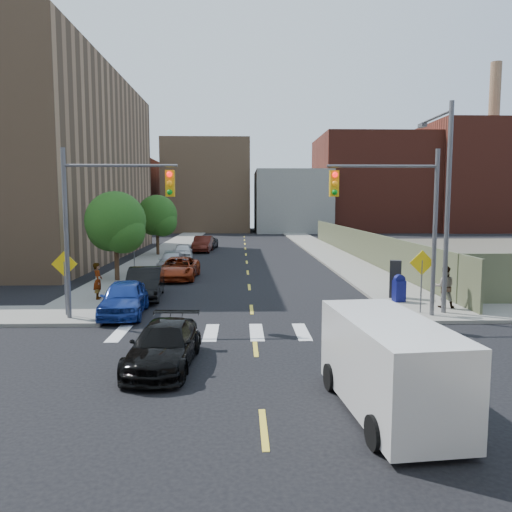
{
  "coord_description": "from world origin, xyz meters",
  "views": [
    {
      "loc": [
        -0.48,
        -14.23,
        4.84
      ],
      "look_at": [
        0.33,
        12.16,
        2.0
      ],
      "focal_mm": 35.0,
      "sensor_mm": 36.0,
      "label": 1
    }
  ],
  "objects": [
    {
      "name": "mailbox",
      "position": [
        7.03,
        8.88,
        0.78
      ],
      "size": [
        0.61,
        0.52,
        1.3
      ],
      "rotation": [
        0.0,
        0.0,
        0.23
      ],
      "color": "navy",
      "rests_on": "sidewalk_ne"
    },
    {
      "name": "cargo_van",
      "position": [
        2.88,
        -3.12,
        1.17
      ],
      "size": [
        2.41,
        5.0,
        2.22
      ],
      "rotation": [
        0.0,
        0.0,
        0.1
      ],
      "color": "silver",
      "rests_on": "ground"
    },
    {
      "name": "payphone",
      "position": [
        7.16,
        9.94,
        1.07
      ],
      "size": [
        0.65,
        0.58,
        1.85
      ],
      "primitive_type": "cube",
      "rotation": [
        0.0,
        0.0,
        -0.27
      ],
      "color": "black",
      "rests_on": "sidewalk_ne"
    },
    {
      "name": "parked_car_white",
      "position": [
        -5.41,
        28.09,
        0.68
      ],
      "size": [
        1.92,
        4.1,
        1.36
      ],
      "primitive_type": "imported",
      "rotation": [
        0.0,
        0.0,
        0.08
      ],
      "color": "silver",
      "rests_on": "ground"
    },
    {
      "name": "smokestack",
      "position": [
        42.0,
        70.0,
        14.0
      ],
      "size": [
        1.8,
        1.8,
        28.0
      ],
      "primitive_type": "cylinder",
      "color": "#8C6B4C",
      "rests_on": "ground"
    },
    {
      "name": "sidewalk_ne",
      "position": [
        7.75,
        41.5,
        0.07
      ],
      "size": [
        3.5,
        73.0,
        0.15
      ],
      "primitive_type": "cube",
      "color": "gray",
      "rests_on": "ground"
    },
    {
      "name": "warn_sign_nw",
      "position": [
        -7.8,
        6.5,
        1.99
      ],
      "size": [
        1.06,
        0.06,
        2.83
      ],
      "color": "#59595E",
      "rests_on": "ground"
    },
    {
      "name": "pedestrian_west",
      "position": [
        -7.45,
        9.99,
        1.04
      ],
      "size": [
        0.53,
        0.71,
        1.77
      ],
      "primitive_type": "imported",
      "rotation": [
        0.0,
        0.0,
        1.75
      ],
      "color": "gray",
      "rests_on": "sidewalk_nw"
    },
    {
      "name": "bg_bldg_west",
      "position": [
        -22.0,
        70.0,
        6.0
      ],
      "size": [
        14.0,
        18.0,
        12.0
      ],
      "primitive_type": "cube",
      "color": "#592319",
      "rests_on": "ground"
    },
    {
      "name": "signal_ne",
      "position": [
        5.98,
        6.0,
        4.53
      ],
      "size": [
        4.59,
        0.3,
        7.0
      ],
      "color": "#59595E",
      "rests_on": "ground"
    },
    {
      "name": "parked_car_silver",
      "position": [
        -5.44,
        21.43,
        0.63
      ],
      "size": [
        1.85,
        4.38,
        1.26
      ],
      "primitive_type": "imported",
      "rotation": [
        0.0,
        0.0,
        0.02
      ],
      "color": "#B0B3B8",
      "rests_on": "ground"
    },
    {
      "name": "parked_car_red",
      "position": [
        -4.44,
        17.18,
        0.69
      ],
      "size": [
        2.46,
        5.06,
        1.39
      ],
      "primitive_type": "imported",
      "rotation": [
        0.0,
        0.0,
        -0.03
      ],
      "color": "maroon",
      "rests_on": "ground"
    },
    {
      "name": "warn_sign_ne",
      "position": [
        7.2,
        6.5,
        1.99
      ],
      "size": [
        1.06,
        0.06,
        2.83
      ],
      "color": "#59595E",
      "rests_on": "ground"
    },
    {
      "name": "parked_car_black",
      "position": [
        -5.33,
        10.84,
        0.78
      ],
      "size": [
        2.03,
        4.84,
        1.55
      ],
      "primitive_type": "imported",
      "rotation": [
        0.0,
        0.0,
        0.08
      ],
      "color": "black",
      "rests_on": "ground"
    },
    {
      "name": "sidewalk_nw",
      "position": [
        -7.75,
        41.5,
        0.07
      ],
      "size": [
        3.5,
        73.0,
        0.15
      ],
      "primitive_type": "cube",
      "color": "gray",
      "rests_on": "ground"
    },
    {
      "name": "bg_bldg_east",
      "position": [
        22.0,
        72.0,
        8.0
      ],
      "size": [
        18.0,
        18.0,
        16.0
      ],
      "primitive_type": "cube",
      "color": "#592319",
      "rests_on": "ground"
    },
    {
      "name": "fence_north",
      "position": [
        9.6,
        28.0,
        1.25
      ],
      "size": [
        0.12,
        44.0,
        2.5
      ],
      "primitive_type": "cube",
      "color": "#586244",
      "rests_on": "ground"
    },
    {
      "name": "parked_car_grey",
      "position": [
        -4.2,
        37.78,
        0.67
      ],
      "size": [
        2.64,
        5.01,
        1.34
      ],
      "primitive_type": "imported",
      "rotation": [
        0.0,
        0.0,
        -0.09
      ],
      "color": "black",
      "rests_on": "ground"
    },
    {
      "name": "ground",
      "position": [
        0.0,
        0.0,
        0.0
      ],
      "size": [
        160.0,
        160.0,
        0.0
      ],
      "primitive_type": "plane",
      "color": "black",
      "rests_on": "ground"
    },
    {
      "name": "streetlight_ne",
      "position": [
        8.2,
        6.9,
        5.22
      ],
      "size": [
        0.25,
        3.7,
        9.0
      ],
      "color": "#59595E",
      "rests_on": "ground"
    },
    {
      "name": "tree_west_far",
      "position": [
        -8.0,
        31.05,
        3.48
      ],
      "size": [
        3.66,
        3.64,
        5.52
      ],
      "color": "#332114",
      "rests_on": "ground"
    },
    {
      "name": "bg_bldg_center",
      "position": [
        8.0,
        70.0,
        5.0
      ],
      "size": [
        12.0,
        16.0,
        10.0
      ],
      "primitive_type": "cube",
      "color": "gray",
      "rests_on": "ground"
    },
    {
      "name": "parked_car_blue",
      "position": [
        -5.5,
        7.0,
        0.75
      ],
      "size": [
        2.09,
        4.53,
        1.5
      ],
      "primitive_type": "imported",
      "rotation": [
        0.0,
        0.0,
        0.07
      ],
      "color": "navy",
      "rests_on": "ground"
    },
    {
      "name": "warn_sign_midwest",
      "position": [
        -7.8,
        20.0,
        1.99
      ],
      "size": [
        1.06,
        0.06,
        2.83
      ],
      "color": "#59595E",
      "rests_on": "ground"
    },
    {
      "name": "pedestrian_east",
      "position": [
        8.63,
        7.52,
        1.08
      ],
      "size": [
        1.06,
        0.93,
        1.86
      ],
      "primitive_type": "imported",
      "rotation": [
        0.0,
        0.0,
        2.87
      ],
      "color": "gray",
      "rests_on": "sidewalk_ne"
    },
    {
      "name": "signal_nw",
      "position": [
        -5.98,
        6.0,
        4.53
      ],
      "size": [
        4.59,
        0.3,
        7.0
      ],
      "color": "#59595E",
      "rests_on": "ground"
    },
    {
      "name": "parked_car_maroon",
      "position": [
        -4.2,
        34.77,
        0.78
      ],
      "size": [
        1.89,
        4.8,
        1.55
      ],
      "primitive_type": "imported",
      "rotation": [
        0.0,
        0.0,
        -0.05
      ],
      "color": "#43140D",
      "rests_on": "ground"
    },
    {
      "name": "tree_west_near",
      "position": [
        -8.0,
        16.05,
        3.48
      ],
      "size": [
        3.66,
        3.64,
        5.52
      ],
      "color": "#332114",
      "rests_on": "ground"
    },
    {
      "name": "bg_bldg_fareast",
      "position": [
        38.0,
        70.0,
        9.0
      ],
      "size": [
        14.0,
        16.0,
        18.0
      ],
      "primitive_type": "cube",
      "color": "#592319",
      "rests_on": "ground"
    },
    {
      "name": "bg_bldg_midwest",
      "position": [
        -6.0,
        72.0,
        7.5
      ],
      "size": [
        14.0,
        16.0,
        15.0
      ],
      "primitive_type": "cube",
      "color": "#8C6B4C",
      "rests_on": "ground"
    },
    {
      "name": "black_sedan",
      "position": [
        -2.75,
        0.19,
        0.64
      ],
      "size": [
        2.04,
        4.51,
        1.28
      ],
      "primitive_type": "imported",
      "rotation": [
        0.0,
        0.0,
        -0.06
      ],
      "color": "black",
      "rests_on": "ground"
    }
  ]
}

